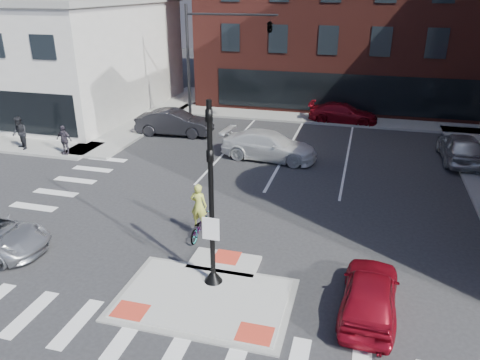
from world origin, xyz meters
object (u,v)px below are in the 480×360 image
(bg_car_silver, at_px, (461,148))
(pedestrian_a, at_px, (20,133))
(bg_car_dark, at_px, (175,123))
(cyclist, at_px, (199,219))
(red_sedan, at_px, (370,293))
(white_pickup, at_px, (269,146))
(pedestrian_b, at_px, (64,140))
(bg_car_red, at_px, (343,113))

(bg_car_silver, distance_m, pedestrian_a, 25.04)
(bg_car_dark, distance_m, cyclist, 13.87)
(bg_car_dark, distance_m, pedestrian_a, 9.22)
(pedestrian_a, bearing_deg, cyclist, 4.23)
(red_sedan, bearing_deg, white_pickup, -62.93)
(bg_car_silver, relative_size, cyclist, 2.18)
(bg_car_dark, relative_size, bg_car_silver, 1.02)
(bg_car_silver, xyz_separation_m, pedestrian_b, (-21.56, -5.00, 0.17))
(cyclist, bearing_deg, pedestrian_b, -31.13)
(bg_car_silver, distance_m, cyclist, 16.10)
(red_sedan, height_order, pedestrian_a, pedestrian_a)
(bg_car_silver, relative_size, pedestrian_b, 2.87)
(white_pickup, height_order, bg_car_red, white_pickup)
(cyclist, distance_m, pedestrian_a, 15.20)
(red_sedan, height_order, bg_car_silver, bg_car_silver)
(white_pickup, relative_size, bg_car_dark, 1.09)
(red_sedan, xyz_separation_m, pedestrian_a, (-19.95, 9.87, 0.44))
(white_pickup, distance_m, cyclist, 9.48)
(pedestrian_b, bearing_deg, pedestrian_a, -178.14)
(white_pickup, xyz_separation_m, bg_car_dark, (-6.92, 2.95, 0.03))
(bg_car_red, height_order, pedestrian_a, pedestrian_a)
(bg_car_dark, bearing_deg, white_pickup, -117.62)
(cyclist, bearing_deg, bg_car_dark, -61.94)
(white_pickup, xyz_separation_m, bg_car_silver, (10.28, 2.30, 0.04))
(pedestrian_a, bearing_deg, bg_car_silver, 42.35)
(pedestrian_a, height_order, pedestrian_b, pedestrian_a)
(red_sedan, height_order, white_pickup, white_pickup)
(red_sedan, bearing_deg, pedestrian_a, -23.72)
(pedestrian_a, bearing_deg, white_pickup, 41.37)
(bg_car_silver, bearing_deg, pedestrian_a, 9.41)
(bg_car_red, height_order, pedestrian_b, pedestrian_b)
(white_pickup, bearing_deg, bg_car_red, -16.41)
(bg_car_dark, bearing_deg, pedestrian_b, 137.83)
(white_pickup, relative_size, cyclist, 2.42)
(cyclist, height_order, pedestrian_a, cyclist)
(bg_car_dark, bearing_deg, red_sedan, -145.29)
(red_sedan, height_order, pedestrian_b, pedestrian_b)
(bg_car_silver, height_order, pedestrian_b, pedestrian_b)
(white_pickup, bearing_deg, bg_car_dark, 72.17)
(pedestrian_a, bearing_deg, red_sedan, 4.75)
(red_sedan, relative_size, bg_car_red, 0.83)
(white_pickup, bearing_deg, pedestrian_a, 105.55)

